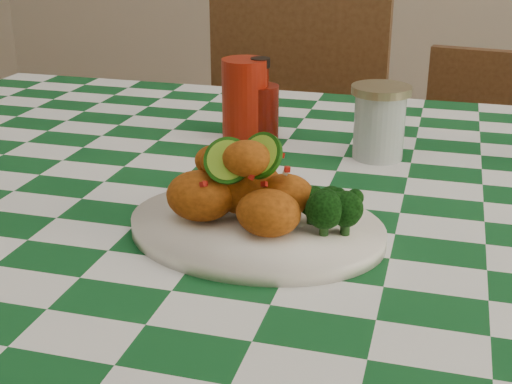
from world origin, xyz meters
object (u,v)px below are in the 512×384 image
(plate, at_px, (256,228))
(red_tumbler, at_px, (245,99))
(ketchup_bottle, at_px, (260,98))
(mason_jar, at_px, (379,122))
(wooden_chair_left, at_px, (274,182))
(wooden_chair_right, at_px, (481,234))
(fried_chicken_pile, at_px, (249,182))

(plate, distance_m, red_tumbler, 0.39)
(ketchup_bottle, relative_size, mason_jar, 1.18)
(wooden_chair_left, relative_size, wooden_chair_right, 1.25)
(wooden_chair_left, bearing_deg, fried_chicken_pile, -75.72)
(wooden_chair_left, bearing_deg, red_tumbler, -79.54)
(red_tumbler, xyz_separation_m, mason_jar, (0.23, -0.05, -0.01))
(red_tumbler, bearing_deg, fried_chicken_pile, -72.89)
(plate, height_order, red_tumbler, red_tumbler)
(plate, distance_m, mason_jar, 0.34)
(ketchup_bottle, relative_size, wooden_chair_right, 0.16)
(fried_chicken_pile, distance_m, red_tumbler, 0.38)
(plate, bearing_deg, wooden_chair_left, 102.57)
(ketchup_bottle, bearing_deg, fried_chicken_pile, -76.70)
(mason_jar, relative_size, wooden_chair_right, 0.14)
(red_tumbler, relative_size, wooden_chair_right, 0.16)
(fried_chicken_pile, height_order, wooden_chair_left, wooden_chair_left)
(red_tumbler, relative_size, ketchup_bottle, 0.99)
(ketchup_bottle, bearing_deg, wooden_chair_left, 101.14)
(mason_jar, xyz_separation_m, wooden_chair_left, (-0.30, 0.54, -0.33))
(wooden_chair_right, bearing_deg, wooden_chair_left, -165.72)
(red_tumbler, bearing_deg, ketchup_bottle, 17.21)
(wooden_chair_left, bearing_deg, wooden_chair_right, 7.92)
(fried_chicken_pile, xyz_separation_m, red_tumbler, (-0.11, 0.36, -0.00))
(mason_jar, distance_m, wooden_chair_right, 0.76)
(fried_chicken_pile, bearing_deg, plate, 0.00)
(fried_chicken_pile, xyz_separation_m, mason_jar, (0.11, 0.32, -0.01))
(plate, relative_size, fried_chicken_pile, 1.99)
(plate, relative_size, wooden_chair_left, 0.30)
(fried_chicken_pile, xyz_separation_m, ketchup_bottle, (-0.09, 0.37, -0.00))
(plate, xyz_separation_m, wooden_chair_right, (0.31, 0.91, -0.38))
(plate, xyz_separation_m, wooden_chair_left, (-0.19, 0.86, -0.28))
(fried_chicken_pile, bearing_deg, red_tumbler, 107.11)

